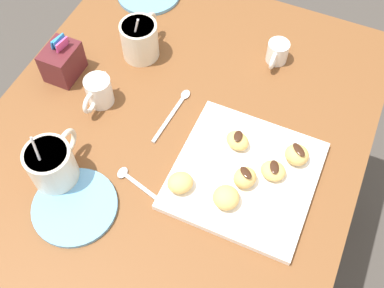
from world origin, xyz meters
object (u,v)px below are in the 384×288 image
(beignet_1, at_px, (273,171))
(beignet_2, at_px, (237,141))
(dining_table, at_px, (174,165))
(cream_pitcher_white, at_px, (98,91))
(beignet_5, at_px, (297,155))
(coffee_mug_cream_left, at_px, (52,164))
(coffee_mug_cream_right, at_px, (140,39))
(chocolate_sauce_pitcher, at_px, (278,51))
(saucer_sky_left, at_px, (75,207))
(pastry_plate_square, at_px, (244,175))
(sugar_caddy, at_px, (62,61))
(beignet_4, at_px, (245,178))
(beignet_0, at_px, (226,198))
(beignet_3, at_px, (180,183))

(beignet_1, distance_m, beignet_2, 0.10)
(dining_table, bearing_deg, cream_pitcher_white, 83.92)
(beignet_1, bearing_deg, beignet_5, -31.59)
(coffee_mug_cream_left, relative_size, coffee_mug_cream_right, 1.05)
(coffee_mug_cream_left, distance_m, cream_pitcher_white, 0.21)
(chocolate_sauce_pitcher, bearing_deg, saucer_sky_left, 155.82)
(saucer_sky_left, bearing_deg, beignet_1, -56.55)
(cream_pitcher_white, xyz_separation_m, saucer_sky_left, (-0.26, -0.09, -0.03))
(saucer_sky_left, relative_size, beignet_1, 3.30)
(beignet_1, relative_size, beignet_5, 1.03)
(beignet_5, bearing_deg, pastry_plate_square, 131.09)
(cream_pitcher_white, distance_m, sugar_caddy, 0.13)
(coffee_mug_cream_left, height_order, beignet_4, coffee_mug_cream_left)
(coffee_mug_cream_right, height_order, saucer_sky_left, coffee_mug_cream_right)
(chocolate_sauce_pitcher, distance_m, beignet_4, 0.36)
(beignet_4, bearing_deg, coffee_mug_cream_right, 55.84)
(coffee_mug_cream_right, relative_size, chocolate_sauce_pitcher, 1.57)
(sugar_caddy, bearing_deg, chocolate_sauce_pitcher, -61.41)
(chocolate_sauce_pitcher, bearing_deg, beignet_5, -154.17)
(beignet_0, bearing_deg, sugar_caddy, 70.61)
(beignet_1, relative_size, beignet_4, 1.08)
(beignet_1, relative_size, beignet_3, 0.99)
(beignet_0, xyz_separation_m, beignet_4, (0.06, -0.02, 0.00))
(coffee_mug_cream_left, bearing_deg, chocolate_sauce_pitcher, -32.26)
(sugar_caddy, distance_m, beignet_2, 0.46)
(beignet_0, bearing_deg, beignet_4, -18.33)
(dining_table, height_order, beignet_3, beignet_3)
(coffee_mug_cream_left, height_order, chocolate_sauce_pitcher, coffee_mug_cream_left)
(beignet_0, bearing_deg, coffee_mug_cream_right, 48.73)
(coffee_mug_cream_right, distance_m, sugar_caddy, 0.19)
(beignet_1, bearing_deg, beignet_2, 67.82)
(pastry_plate_square, xyz_separation_m, beignet_1, (0.02, -0.05, 0.02))
(coffee_mug_cream_left, xyz_separation_m, beignet_2, (0.22, -0.32, -0.02))
(chocolate_sauce_pitcher, bearing_deg, pastry_plate_square, -172.82)
(dining_table, distance_m, saucer_sky_left, 0.29)
(sugar_caddy, xyz_separation_m, beignet_3, (-0.18, -0.39, -0.01))
(chocolate_sauce_pitcher, bearing_deg, coffee_mug_cream_right, 110.05)
(dining_table, height_order, beignet_0, beignet_0)
(coffee_mug_cream_right, xyz_separation_m, beignet_5, (-0.15, -0.44, -0.02))
(pastry_plate_square, relative_size, beignet_4, 5.92)
(pastry_plate_square, relative_size, cream_pitcher_white, 2.74)
(coffee_mug_cream_left, bearing_deg, cream_pitcher_white, 4.71)
(cream_pitcher_white, bearing_deg, beignet_0, -109.57)
(pastry_plate_square, xyz_separation_m, sugar_caddy, (0.09, 0.50, 0.03))
(beignet_4, relative_size, beignet_5, 0.95)
(chocolate_sauce_pitcher, distance_m, beignet_1, 0.33)
(sugar_caddy, distance_m, chocolate_sauce_pitcher, 0.52)
(dining_table, bearing_deg, sugar_caddy, 78.82)
(saucer_sky_left, bearing_deg, cream_pitcher_white, 18.73)
(chocolate_sauce_pitcher, xyz_separation_m, beignet_3, (-0.42, 0.07, 0.00))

